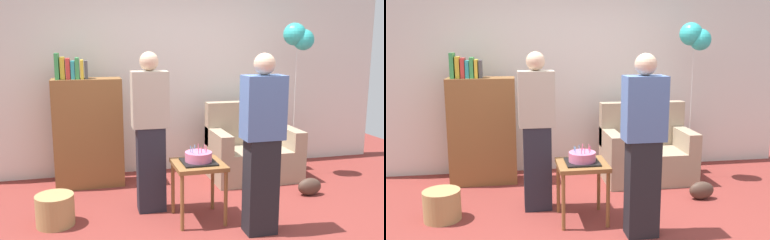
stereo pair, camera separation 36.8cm
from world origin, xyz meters
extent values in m
plane|color=maroon|center=(0.00, 0.00, 0.00)|extent=(8.00, 8.00, 0.00)
cube|color=silver|center=(0.00, 2.05, 1.35)|extent=(6.00, 0.10, 2.70)
cube|color=gray|center=(0.88, 1.34, 0.20)|extent=(1.10, 0.70, 0.40)
cube|color=gray|center=(0.88, 1.61, 0.68)|extent=(1.10, 0.16, 0.56)
cube|color=gray|center=(0.41, 1.34, 0.52)|extent=(0.16, 0.70, 0.24)
cube|color=gray|center=(1.35, 1.34, 0.52)|extent=(0.16, 0.70, 0.24)
cube|color=brown|center=(-1.14, 1.61, 0.65)|extent=(0.80, 0.36, 1.30)
cube|color=#38934C|center=(-1.46, 1.61, 1.45)|extent=(0.05, 0.24, 0.30)
cube|color=gold|center=(-1.40, 1.61, 1.43)|extent=(0.05, 0.17, 0.25)
cube|color=red|center=(-1.34, 1.61, 1.42)|extent=(0.05, 0.21, 0.24)
cube|color=teal|center=(-1.29, 1.61, 1.40)|extent=(0.04, 0.22, 0.21)
cube|color=#38934C|center=(-1.24, 1.61, 1.42)|extent=(0.04, 0.24, 0.24)
cube|color=gold|center=(-1.19, 1.61, 1.41)|extent=(0.04, 0.23, 0.22)
cube|color=#4C4C51|center=(-1.14, 1.61, 1.40)|extent=(0.04, 0.17, 0.21)
cube|color=brown|center=(-0.13, 0.31, 0.56)|extent=(0.48, 0.48, 0.04)
cylinder|color=brown|center=(-0.34, 0.10, 0.27)|extent=(0.04, 0.04, 0.54)
cylinder|color=brown|center=(0.08, 0.10, 0.27)|extent=(0.04, 0.04, 0.54)
cylinder|color=brown|center=(-0.34, 0.52, 0.27)|extent=(0.04, 0.04, 0.54)
cylinder|color=brown|center=(0.08, 0.52, 0.27)|extent=(0.04, 0.04, 0.54)
cube|color=black|center=(-0.13, 0.31, 0.59)|extent=(0.32, 0.32, 0.02)
cylinder|color=#D66B93|center=(-0.13, 0.31, 0.64)|extent=(0.26, 0.26, 0.09)
cylinder|color=#EA668C|center=(-0.05, 0.31, 0.71)|extent=(0.01, 0.01, 0.05)
cylinder|color=#EA668C|center=(-0.06, 0.36, 0.72)|extent=(0.01, 0.01, 0.06)
cylinder|color=#EA668C|center=(-0.12, 0.37, 0.72)|extent=(0.01, 0.01, 0.06)
cylinder|color=#66B2E5|center=(-0.15, 0.37, 0.71)|extent=(0.01, 0.01, 0.06)
cylinder|color=#66B2E5|center=(-0.20, 0.36, 0.71)|extent=(0.01, 0.01, 0.05)
cylinder|color=#66B2E5|center=(-0.21, 0.30, 0.71)|extent=(0.01, 0.01, 0.05)
cylinder|color=#66B2E5|center=(-0.20, 0.26, 0.71)|extent=(0.01, 0.01, 0.06)
cylinder|color=#EA668C|center=(-0.15, 0.23, 0.71)|extent=(0.01, 0.01, 0.06)
cylinder|color=#EA668C|center=(-0.12, 0.25, 0.72)|extent=(0.01, 0.01, 0.06)
cylinder|color=#EA668C|center=(-0.07, 0.26, 0.71)|extent=(0.01, 0.01, 0.06)
cube|color=#23232D|center=(-0.54, 0.65, 0.44)|extent=(0.28, 0.20, 0.88)
cube|color=#B2A893|center=(-0.54, 0.65, 1.16)|extent=(0.36, 0.22, 0.56)
sphere|color=#D1A889|center=(-0.54, 0.65, 1.53)|extent=(0.19, 0.19, 0.19)
cube|color=black|center=(0.34, -0.10, 0.44)|extent=(0.28, 0.20, 0.88)
cube|color=#4C6BA3|center=(0.34, -0.10, 1.16)|extent=(0.36, 0.22, 0.56)
sphere|color=#D1A889|center=(0.34, -0.10, 1.53)|extent=(0.19, 0.19, 0.19)
cylinder|color=#A88451|center=(-1.49, 0.52, 0.15)|extent=(0.36, 0.36, 0.30)
ellipsoid|color=#473328|center=(1.27, 0.63, 0.10)|extent=(0.28, 0.14, 0.20)
cylinder|color=silver|center=(1.43, 1.37, 0.86)|extent=(0.00, 0.00, 1.72)
sphere|color=#2DADA8|center=(1.37, 1.34, 1.82)|extent=(0.28, 0.28, 0.28)
sphere|color=#2DADA8|center=(1.48, 1.31, 1.75)|extent=(0.26, 0.26, 0.26)
camera|label=1|loc=(-1.15, -3.40, 1.72)|focal=38.83mm
camera|label=2|loc=(-0.79, -3.48, 1.72)|focal=38.83mm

